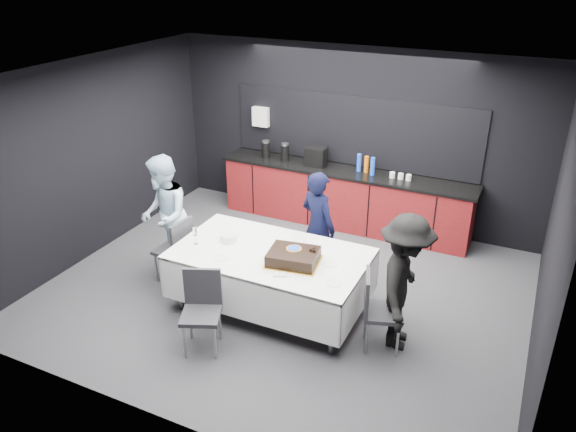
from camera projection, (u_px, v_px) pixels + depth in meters
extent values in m
plane|color=#3F3F44|center=(285.00, 291.00, 7.39)|extent=(6.00, 6.00, 0.00)
cube|color=white|center=(284.00, 77.00, 6.18)|extent=(6.00, 5.00, 0.04)
cube|color=black|center=(353.00, 137.00, 8.83)|extent=(6.00, 0.04, 2.80)
cube|color=black|center=(157.00, 298.00, 4.75)|extent=(6.00, 0.04, 2.80)
cube|color=black|center=(94.00, 157.00, 7.95)|extent=(0.04, 5.00, 2.80)
cube|color=black|center=(554.00, 244.00, 5.63)|extent=(0.04, 5.00, 2.80)
cube|color=maroon|center=(344.00, 199.00, 8.99)|extent=(4.00, 0.60, 0.90)
cube|color=black|center=(345.00, 171.00, 8.79)|extent=(4.10, 0.64, 0.04)
cube|color=black|center=(353.00, 131.00, 8.77)|extent=(4.00, 0.03, 1.10)
cube|color=white|center=(261.00, 117.00, 9.32)|extent=(0.28, 0.12, 0.32)
cylinder|color=black|center=(266.00, 150.00, 9.26)|extent=(0.14, 0.14, 0.26)
cylinder|color=black|center=(285.00, 153.00, 9.13)|extent=(0.14, 0.14, 0.26)
cube|color=black|center=(316.00, 157.00, 8.91)|extent=(0.32, 0.24, 0.30)
cylinder|color=blue|center=(359.00, 163.00, 8.68)|extent=(0.07, 0.07, 0.28)
cylinder|color=orange|center=(366.00, 164.00, 8.64)|extent=(0.07, 0.07, 0.26)
cylinder|color=blue|center=(373.00, 166.00, 8.53)|extent=(0.07, 0.07, 0.28)
cylinder|color=white|center=(392.00, 175.00, 8.47)|extent=(0.08, 0.08, 0.09)
cylinder|color=white|center=(401.00, 176.00, 8.42)|extent=(0.08, 0.08, 0.09)
cylinder|color=white|center=(409.00, 178.00, 8.37)|extent=(0.08, 0.08, 0.09)
cylinder|color=#99999E|center=(266.00, 141.00, 9.20)|extent=(0.12, 0.12, 0.03)
cylinder|color=#99999E|center=(285.00, 144.00, 9.07)|extent=(0.12, 0.12, 0.03)
cylinder|color=#99999E|center=(180.00, 282.00, 6.88)|extent=(0.06, 0.06, 0.75)
cylinder|color=#99999E|center=(222.00, 247.00, 7.70)|extent=(0.06, 0.06, 0.75)
cylinder|color=#99999E|center=(332.00, 324.00, 6.11)|extent=(0.06, 0.06, 0.75)
cylinder|color=#99999E|center=(361.00, 280.00, 6.92)|extent=(0.06, 0.06, 0.75)
cube|color=white|center=(270.00, 254.00, 6.74)|extent=(2.32, 1.32, 0.04)
cube|color=white|center=(244.00, 300.00, 6.32)|extent=(2.32, 0.02, 0.55)
cube|color=white|center=(293.00, 250.00, 7.38)|extent=(2.32, 0.02, 0.55)
cube|color=white|center=(192.00, 253.00, 7.29)|extent=(0.02, 1.32, 0.55)
cube|color=white|center=(360.00, 295.00, 6.41)|extent=(0.02, 1.32, 0.55)
cube|color=#ECB645|center=(293.00, 262.00, 6.51)|extent=(0.67, 0.58, 0.01)
cube|color=black|center=(293.00, 257.00, 6.48)|extent=(0.62, 0.53, 0.12)
cube|color=black|center=(293.00, 252.00, 6.45)|extent=(0.62, 0.53, 0.01)
cylinder|color=orange|center=(294.00, 248.00, 6.51)|extent=(0.18, 0.18, 0.00)
cylinder|color=blue|center=(294.00, 248.00, 6.51)|extent=(0.15, 0.15, 0.01)
sphere|color=black|center=(312.00, 249.00, 6.47)|extent=(0.04, 0.04, 0.04)
sphere|color=black|center=(312.00, 250.00, 6.43)|extent=(0.04, 0.04, 0.04)
sphere|color=black|center=(309.00, 250.00, 6.45)|extent=(0.04, 0.04, 0.04)
cylinder|color=white|center=(229.00, 238.00, 6.97)|extent=(0.20, 0.20, 0.10)
cylinder|color=white|center=(222.00, 258.00, 6.60)|extent=(0.18, 0.18, 0.01)
cylinder|color=white|center=(330.00, 263.00, 6.49)|extent=(0.20, 0.20, 0.01)
cylinder|color=white|center=(334.00, 283.00, 6.11)|extent=(0.18, 0.18, 0.01)
cylinder|color=white|center=(298.00, 239.00, 7.03)|extent=(0.21, 0.21, 0.01)
cube|color=white|center=(280.00, 275.00, 6.25)|extent=(0.16, 0.14, 0.02)
cylinder|color=white|center=(196.00, 244.00, 6.92)|extent=(0.06, 0.06, 0.00)
cylinder|color=white|center=(195.00, 239.00, 6.89)|extent=(0.01, 0.01, 0.12)
cylinder|color=white|center=(195.00, 231.00, 6.85)|extent=(0.05, 0.05, 0.10)
cube|color=#2D2D32|center=(173.00, 250.00, 7.45)|extent=(0.45, 0.45, 0.05)
cube|color=#2D2D32|center=(182.00, 237.00, 7.26)|extent=(0.08, 0.42, 0.45)
cylinder|color=#99999E|center=(173.00, 257.00, 7.76)|extent=(0.03, 0.03, 0.44)
cylinder|color=#99999E|center=(156.00, 268.00, 7.50)|extent=(0.03, 0.03, 0.44)
cylinder|color=#99999E|center=(192.00, 263.00, 7.61)|extent=(0.03, 0.03, 0.44)
cylinder|color=#99999E|center=(176.00, 274.00, 7.34)|extent=(0.03, 0.03, 0.44)
cube|color=#2D2D32|center=(383.00, 312.00, 6.18)|extent=(0.53, 0.53, 0.05)
cube|color=#2D2D32|center=(367.00, 292.00, 6.10)|extent=(0.17, 0.41, 0.45)
cylinder|color=#99999E|center=(398.00, 340.00, 6.11)|extent=(0.03, 0.03, 0.44)
cylinder|color=#99999E|center=(396.00, 322.00, 6.41)|extent=(0.03, 0.03, 0.44)
cylinder|color=#99999E|center=(366.00, 338.00, 6.15)|extent=(0.03, 0.03, 0.44)
cylinder|color=#99999E|center=(366.00, 319.00, 6.45)|extent=(0.03, 0.03, 0.44)
cube|color=#2D2D32|center=(201.00, 315.00, 6.14)|extent=(0.55, 0.55, 0.05)
cube|color=#2D2D32|center=(203.00, 286.00, 6.20)|extent=(0.40, 0.20, 0.45)
cylinder|color=#99999E|center=(184.00, 341.00, 6.09)|extent=(0.03, 0.03, 0.44)
cylinder|color=#99999E|center=(215.00, 342.00, 6.08)|extent=(0.03, 0.03, 0.44)
cylinder|color=#99999E|center=(190.00, 323.00, 6.40)|extent=(0.03, 0.03, 0.44)
cylinder|color=#99999E|center=(220.00, 323.00, 6.38)|extent=(0.03, 0.03, 0.44)
imported|color=black|center=(318.00, 226.00, 7.40)|extent=(0.66, 0.55, 1.53)
imported|color=silver|center=(164.00, 216.00, 7.52)|extent=(0.98, 1.03, 1.67)
imported|color=black|center=(404.00, 283.00, 6.09)|extent=(0.71, 1.09, 1.60)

